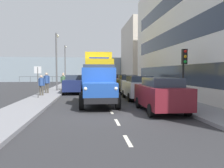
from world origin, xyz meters
name	(u,v)px	position (x,y,z in m)	size (l,w,h in m)	color
ground_plane	(100,92)	(0.00, -11.63, 0.00)	(80.00, 80.00, 0.00)	#2D2D30
sidewalk_left	(143,90)	(-4.48, -11.63, 0.07)	(2.16, 41.34, 0.15)	gray
sidewalk_right	(55,91)	(4.48, -11.63, 0.07)	(2.16, 41.34, 0.15)	gray
road_centreline_markings	(100,92)	(0.00, -10.68, 0.00)	(0.12, 36.78, 0.01)	silver
building_far_block	(150,53)	(-9.91, -28.50, 5.36)	(8.68, 12.30, 10.72)	beige
sea_horizon	(94,70)	(0.00, -35.30, 2.50)	(80.00, 0.80, 5.00)	#84939E
seawall_railing	(95,78)	(0.00, -31.70, 0.92)	(28.08, 0.08, 1.20)	#4C5156
truck_vintage_blue	(99,86)	(0.54, -2.20, 1.18)	(2.17, 5.64, 2.43)	black
lorry_cargo_yellow	(98,71)	(0.20, -11.71, 2.08)	(2.58, 8.20, 3.87)	gold
car_maroon_kerbside_near	(161,94)	(-2.45, 0.10, 0.90)	(1.89, 4.04, 1.72)	maroon
car_white_kerbside_1	(138,87)	(-2.45, -4.87, 0.89)	(1.92, 3.82, 1.72)	white
car_silver_kerbside_2	(127,84)	(-2.45, -9.64, 0.90)	(1.81, 4.24, 1.72)	#B7BABF
car_red_kerbside_3	(118,81)	(-2.45, -15.64, 0.89)	(1.80, 3.93, 1.72)	#B21E1E
car_navy_oppositeside_0	(74,84)	(2.45, -9.95, 0.90)	(1.90, 4.06, 1.72)	navy
pedestrian_couple_a	(41,84)	(4.85, -7.07, 1.08)	(0.53, 0.34, 1.59)	#4C473D
pedestrian_couple_b	(47,81)	(4.80, -8.98, 1.20)	(0.53, 0.34, 1.78)	#4C473D
pedestrian_by_lamp	(63,81)	(3.73, -12.12, 1.11)	(0.53, 0.34, 1.64)	#383342
pedestrian_near_railing	(63,79)	(3.90, -13.60, 1.19)	(0.53, 0.34, 1.77)	#4C473D
pedestrian_strolling	(63,79)	(4.21, -16.22, 1.16)	(0.53, 0.34, 1.71)	#4C473D
traffic_light_near	(184,64)	(-4.49, -1.80, 2.47)	(0.28, 0.41, 3.20)	black
lamp_post_promenade	(57,56)	(4.30, -11.72, 3.59)	(0.32, 1.14, 5.69)	#59595B
lamp_post_far	(65,61)	(4.58, -22.45, 3.65)	(0.32, 1.14, 5.79)	#59595B
street_sign	(38,76)	(4.75, -5.48, 1.68)	(0.50, 0.07, 2.25)	#4C4C4C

